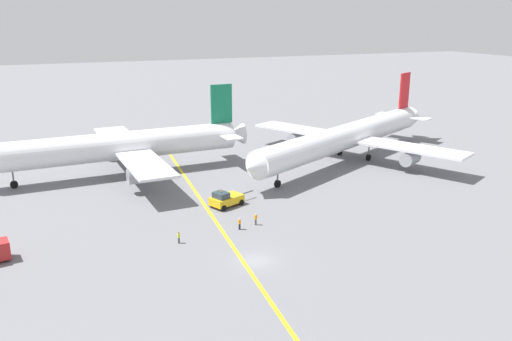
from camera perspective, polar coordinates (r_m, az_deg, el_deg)
ground_plane at (r=65.65m, az=-0.08°, el=-9.64°), size 600.00×600.00×0.00m
taxiway_stripe at (r=73.95m, az=-3.59°, el=-6.57°), size 9.40×119.71×0.01m
airliner_at_gate_left at (r=101.15m, az=-14.37°, el=2.51°), size 50.58×42.23×15.83m
airliner_being_pushed at (r=109.37m, az=9.73°, el=3.58°), size 56.10×44.92×15.92m
pushback_tug at (r=83.09m, az=-3.27°, el=-3.07°), size 8.30×4.70×2.81m
ground_crew_wing_walker_right at (r=75.79m, az=-0.04°, el=-5.23°), size 0.36×0.49×1.71m
ground_crew_marshaller_foreground at (r=70.70m, az=-8.29°, el=-7.12°), size 0.36×0.36×1.57m
ground_crew_ramp_agent_by_cones at (r=74.25m, az=-1.78°, el=-5.72°), size 0.36×0.50×1.68m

